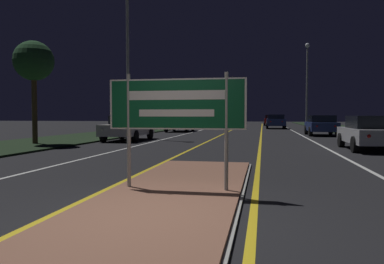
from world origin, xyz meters
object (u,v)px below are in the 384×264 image
at_px(streetlight_left_near, 128,32).
at_px(car_approaching_0, 128,127).
at_px(car_receding_3, 271,120).
at_px(car_approaching_1, 180,123).
at_px(streetlight_right_far, 307,74).
at_px(highway_sign, 176,108).
at_px(car_receding_2, 276,121).
at_px(car_receding_1, 321,125).
at_px(car_receding_0, 370,132).

xyz_separation_m(streetlight_left_near, car_approaching_0, (0.62, -1.67, -5.75)).
distance_m(car_receding_3, car_approaching_1, 22.27).
bearing_deg(car_approaching_0, streetlight_right_far, 63.04).
relative_size(highway_sign, car_receding_2, 0.53).
distance_m(streetlight_left_near, streetlight_right_far, 26.08).
bearing_deg(car_receding_3, car_approaching_1, -111.65).
distance_m(car_receding_2, car_receding_3, 11.94).
relative_size(streetlight_right_far, car_approaching_1, 2.07).
xyz_separation_m(highway_sign, car_approaching_0, (-5.95, 13.55, -0.81)).
bearing_deg(car_receding_2, car_approaching_0, -113.24).
relative_size(car_receding_1, car_approaching_1, 0.91).
bearing_deg(streetlight_right_far, car_approaching_1, -133.63).
xyz_separation_m(streetlight_left_near, car_approaching_1, (1.01, 10.07, -5.73)).
relative_size(streetlight_left_near, car_approaching_0, 2.28).
bearing_deg(car_approaching_0, streetlight_left_near, 110.52).
bearing_deg(highway_sign, streetlight_left_near, 113.37).
height_order(car_receding_1, car_receding_3, car_receding_3).
height_order(highway_sign, car_receding_2, highway_sign).
bearing_deg(car_receding_3, car_approaching_0, -104.86).
bearing_deg(car_receding_3, car_receding_1, -83.50).
distance_m(streetlight_left_near, car_approaching_1, 11.63).
relative_size(streetlight_right_far, car_receding_2, 2.03).
relative_size(highway_sign, car_receding_3, 0.53).
xyz_separation_m(car_receding_2, car_approaching_0, (-8.80, -20.49, -0.07)).
distance_m(streetlight_left_near, car_receding_3, 32.63).
bearing_deg(highway_sign, streetlight_right_far, 80.40).
relative_size(car_receding_1, car_receding_3, 0.90).
relative_size(streetlight_left_near, car_approaching_1, 2.14).
bearing_deg(car_approaching_1, car_receding_3, 68.35).
bearing_deg(car_approaching_0, car_approaching_1, 88.11).
bearing_deg(car_approaching_0, car_receding_1, 32.23).
height_order(car_receding_0, car_receding_2, car_receding_2).
height_order(car_receding_3, car_approaching_0, car_receding_3).
height_order(car_receding_1, car_receding_2, car_receding_2).
distance_m(highway_sign, car_receding_1, 21.52).
relative_size(car_receding_0, car_approaching_1, 0.90).
height_order(streetlight_left_near, car_receding_0, streetlight_left_near).
xyz_separation_m(streetlight_right_far, car_approaching_0, (-12.35, -24.28, -5.35)).
bearing_deg(car_receding_1, car_approaching_1, 157.91).
distance_m(highway_sign, car_receding_2, 34.17).
bearing_deg(car_approaching_1, car_receding_0, -54.04).
distance_m(streetlight_left_near, car_receding_2, 21.81).
xyz_separation_m(car_receding_0, car_receding_2, (-2.92, 24.38, 0.07)).
bearing_deg(highway_sign, car_approaching_1, 102.41).
xyz_separation_m(streetlight_left_near, car_receding_1, (12.10, 5.57, -5.73)).
bearing_deg(car_receding_2, streetlight_right_far, 46.87).
relative_size(streetlight_right_far, car_receding_0, 2.31).
xyz_separation_m(streetlight_right_far, car_receding_1, (-0.87, -17.05, -5.34)).
relative_size(streetlight_right_far, car_receding_3, 2.04).
height_order(highway_sign, car_receding_3, highway_sign).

